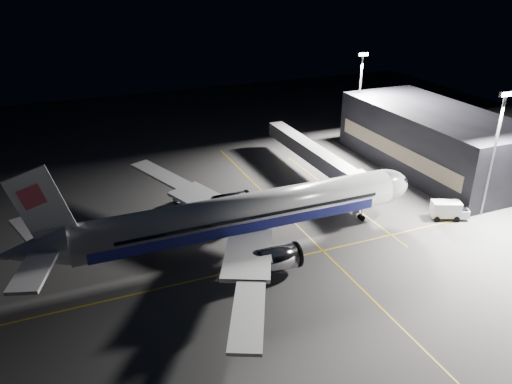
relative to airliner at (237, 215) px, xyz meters
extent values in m
plane|color=#4C4C4F|center=(1.08, 0.00, -5.16)|extent=(200.00, 200.00, 0.00)
cube|color=gold|center=(11.08, 0.00, -5.16)|extent=(0.25, 80.00, 0.01)
cube|color=gold|center=(1.08, -6.00, -5.16)|extent=(70.00, 0.25, 0.01)
cube|color=gold|center=(23.08, 10.00, -5.16)|extent=(0.25, 40.00, 0.01)
cylinder|color=silver|center=(1.08, 0.00, 0.14)|extent=(48.00, 5.60, 5.60)
ellipsoid|color=silver|center=(25.08, 0.00, 0.14)|extent=(8.96, 5.60, 5.60)
cube|color=black|center=(27.38, 0.00, 1.14)|extent=(2.20, 3.40, 0.90)
cone|color=silver|center=(-27.42, 0.00, 0.44)|extent=(9.00, 5.49, 5.49)
cube|color=navy|center=(0.08, 2.78, -0.76)|extent=(42.24, 0.25, 1.50)
cube|color=navy|center=(0.08, -2.78, -0.76)|extent=(42.24, 0.25, 1.50)
cube|color=silver|center=(-1.42, 8.00, -1.46)|extent=(11.36, 15.23, 1.53)
cube|color=silver|center=(-1.42, -8.00, -1.46)|extent=(11.36, 15.23, 1.53)
cube|color=silver|center=(-6.42, 20.50, -0.59)|extent=(8.57, 13.22, 1.31)
cube|color=silver|center=(-6.42, -20.50, -0.59)|extent=(8.57, 13.22, 1.31)
cube|color=silver|center=(-26.92, 5.20, 0.74)|extent=(6.20, 9.67, 0.45)
cube|color=silver|center=(-26.92, -5.20, 0.74)|extent=(6.20, 9.67, 0.45)
cube|color=white|center=(-25.12, 0.00, 6.34)|extent=(7.53, 0.40, 10.28)
cube|color=#DF4C63|center=(-25.92, 0.00, 7.74)|extent=(3.22, 0.55, 3.22)
cylinder|color=#B7B7BF|center=(2.28, 9.00, -2.61)|extent=(5.60, 3.40, 3.40)
cylinder|color=#B7B7BF|center=(2.28, -9.00, -2.61)|extent=(5.60, 3.40, 3.40)
cylinder|color=#9999A0|center=(21.58, 0.00, -3.91)|extent=(0.26, 0.26, 2.50)
cylinder|color=black|center=(21.58, 0.00, -4.71)|extent=(0.90, 0.70, 0.90)
cylinder|color=#9999A0|center=(-1.92, 4.30, -3.91)|extent=(0.26, 0.26, 2.50)
cylinder|color=#9999A0|center=(-1.92, -4.30, -3.91)|extent=(0.26, 0.26, 2.50)
cylinder|color=black|center=(-1.92, 4.30, -4.61)|extent=(1.10, 1.60, 1.10)
cylinder|color=black|center=(-1.92, -4.30, -4.61)|extent=(1.10, 1.60, 1.10)
cube|color=black|center=(47.08, 14.00, 0.84)|extent=(18.00, 40.00, 12.00)
cube|color=brown|center=(38.03, 14.00, -0.16)|extent=(0.15, 36.00, 3.00)
cube|color=#B2B2B7|center=(23.08, 20.05, -0.56)|extent=(3.00, 33.90, 2.80)
cube|color=#B2B2B7|center=(23.08, 4.20, -0.56)|extent=(3.60, 3.20, 3.40)
cylinder|color=#9999A0|center=(23.08, 4.20, -3.61)|extent=(0.70, 0.70, 3.10)
cylinder|color=black|center=(23.08, 3.30, -4.81)|extent=(0.70, 0.30, 0.70)
cylinder|color=black|center=(23.08, 5.10, -4.81)|extent=(0.70, 0.30, 0.70)
cylinder|color=#59595E|center=(41.08, 32.00, 4.84)|extent=(0.44, 0.44, 20.00)
cube|color=#59595E|center=(41.08, 32.00, 15.14)|extent=(2.40, 0.50, 0.80)
cube|color=white|center=(41.08, 31.65, 15.14)|extent=(2.20, 0.15, 0.60)
cylinder|color=#59595E|center=(41.08, -6.00, 4.84)|extent=(0.44, 0.44, 20.00)
cube|color=#59595E|center=(41.08, -6.00, 15.14)|extent=(2.40, 0.50, 0.80)
cube|color=white|center=(41.08, -6.35, 15.14)|extent=(2.20, 0.15, 0.60)
cube|color=silver|center=(34.42, -4.83, -3.40)|extent=(5.08, 3.88, 2.50)
cube|color=silver|center=(36.93, -5.90, -4.08)|extent=(2.52, 2.70, 1.37)
cube|color=black|center=(36.93, -5.90, -3.51)|extent=(2.02, 2.32, 0.57)
cylinder|color=black|center=(36.35, -4.36, -4.71)|extent=(0.95, 0.62, 0.91)
cylinder|color=black|center=(35.41, -6.56, -4.71)|extent=(0.95, 0.62, 0.91)
cylinder|color=black|center=(33.42, -3.11, -4.71)|extent=(0.95, 0.62, 0.91)
cylinder|color=black|center=(32.48, -5.30, -4.71)|extent=(0.95, 0.62, 0.91)
cube|color=black|center=(-3.78, 17.49, -4.34)|extent=(2.66, 1.67, 1.21)
cube|color=black|center=(-3.78, 17.49, -3.56)|extent=(1.11, 1.11, 0.66)
sphere|color=#FFF2CC|center=(-4.33, 16.63, -4.34)|extent=(0.29, 0.29, 0.29)
sphere|color=#FFF2CC|center=(-3.23, 16.62, -4.34)|extent=(0.29, 0.29, 0.29)
cylinder|color=black|center=(-2.78, 18.42, -4.83)|extent=(0.66, 0.25, 0.66)
cylinder|color=black|center=(-2.79, 16.54, -4.83)|extent=(0.66, 0.25, 0.66)
cylinder|color=black|center=(-4.77, 18.43, -4.83)|extent=(0.66, 0.25, 0.66)
cylinder|color=black|center=(-4.78, 16.55, -4.83)|extent=(0.66, 0.25, 0.66)
cone|color=#DB4809|center=(7.08, 4.00, -4.90)|extent=(0.35, 0.35, 0.53)
cone|color=#DB4809|center=(2.15, 5.64, -4.91)|extent=(0.34, 0.34, 0.52)
cone|color=#DB4809|center=(-4.79, 4.73, -4.84)|extent=(0.43, 0.43, 0.64)
camera|label=1|loc=(-21.85, -59.73, 33.13)|focal=35.00mm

